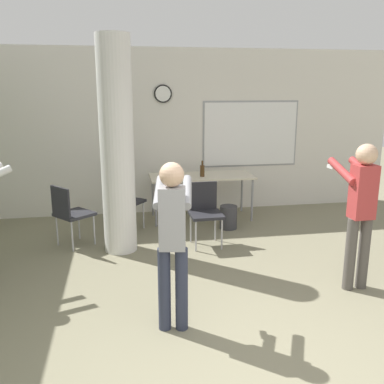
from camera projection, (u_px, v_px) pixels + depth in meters
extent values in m
cube|color=silver|center=(172.00, 132.00, 7.39)|extent=(8.00, 0.12, 2.80)
cylinder|color=black|center=(163.00, 94.00, 7.14)|extent=(0.30, 0.03, 0.30)
cylinder|color=white|center=(163.00, 94.00, 7.13)|extent=(0.26, 0.01, 0.25)
cube|color=#99999E|center=(250.00, 134.00, 7.58)|extent=(1.73, 0.01, 1.16)
cube|color=white|center=(251.00, 134.00, 7.57)|extent=(1.67, 0.02, 1.10)
cylinder|color=white|center=(117.00, 148.00, 5.51)|extent=(0.43, 0.43, 2.80)
cube|color=beige|center=(201.00, 176.00, 7.06)|extent=(1.70, 0.72, 0.03)
cylinder|color=gray|center=(156.00, 205.00, 6.73)|extent=(0.04, 0.04, 0.71)
cylinder|color=gray|center=(252.00, 200.00, 7.00)|extent=(0.04, 0.04, 0.71)
cylinder|color=gray|center=(153.00, 196.00, 7.30)|extent=(0.04, 0.04, 0.71)
cylinder|color=gray|center=(242.00, 192.00, 7.57)|extent=(0.04, 0.04, 0.71)
cylinder|color=#4C3319|center=(202.00, 171.00, 6.94)|extent=(0.07, 0.07, 0.18)
cylinder|color=#4C3319|center=(202.00, 163.00, 6.91)|extent=(0.03, 0.03, 0.08)
cylinder|color=#38383D|center=(228.00, 217.00, 6.67)|extent=(0.27, 0.27, 0.36)
cube|color=#232328|center=(206.00, 215.00, 5.88)|extent=(0.45, 0.45, 0.04)
cube|color=#232328|center=(203.00, 196.00, 6.02)|extent=(0.40, 0.04, 0.40)
cylinder|color=#B7B7BC|center=(196.00, 236.00, 5.73)|extent=(0.02, 0.02, 0.43)
cylinder|color=#B7B7BC|center=(222.00, 234.00, 5.80)|extent=(0.02, 0.02, 0.43)
cylinder|color=#B7B7BC|center=(191.00, 228.00, 6.07)|extent=(0.02, 0.02, 0.43)
cylinder|color=#B7B7BC|center=(215.00, 226.00, 6.14)|extent=(0.02, 0.02, 0.43)
cube|color=#232328|center=(127.00, 202.00, 6.54)|extent=(0.62, 0.62, 0.04)
cube|color=#232328|center=(118.00, 191.00, 6.32)|extent=(0.33, 0.27, 0.40)
cylinder|color=#B7B7BC|center=(144.00, 215.00, 6.67)|extent=(0.02, 0.02, 0.43)
cylinder|color=#B7B7BC|center=(125.00, 212.00, 6.84)|extent=(0.02, 0.02, 0.43)
cylinder|color=#B7B7BC|center=(130.00, 221.00, 6.36)|extent=(0.02, 0.02, 0.43)
cylinder|color=#B7B7BC|center=(111.00, 218.00, 6.53)|extent=(0.02, 0.02, 0.43)
cube|color=#232328|center=(75.00, 214.00, 5.90)|extent=(0.62, 0.62, 0.04)
cube|color=#232328|center=(61.00, 202.00, 5.70)|extent=(0.28, 0.32, 0.40)
cylinder|color=#B7B7BC|center=(94.00, 230.00, 5.98)|extent=(0.02, 0.02, 0.43)
cylinder|color=#B7B7BC|center=(79.00, 225.00, 6.21)|extent=(0.02, 0.02, 0.43)
cylinder|color=#B7B7BC|center=(72.00, 236.00, 5.71)|extent=(0.02, 0.02, 0.43)
cylinder|color=#B7B7BC|center=(57.00, 231.00, 5.94)|extent=(0.02, 0.02, 0.43)
cylinder|color=#2D3347|center=(182.00, 289.00, 3.84)|extent=(0.11, 0.11, 0.78)
cylinder|color=#2D3347|center=(164.00, 289.00, 3.84)|extent=(0.11, 0.11, 0.78)
cube|color=#99999E|center=(172.00, 218.00, 3.68)|extent=(0.26, 0.22, 0.55)
sphere|color=#D8AD8C|center=(172.00, 175.00, 3.59)|extent=(0.21, 0.21, 0.21)
cylinder|color=#99999E|center=(187.00, 192.00, 3.85)|extent=(0.17, 0.50, 0.22)
cylinder|color=#99999E|center=(159.00, 192.00, 3.85)|extent=(0.17, 0.50, 0.22)
cube|color=white|center=(161.00, 186.00, 4.07)|extent=(0.06, 0.13, 0.04)
cylinder|color=#514C47|center=(364.00, 253.00, 4.64)|extent=(0.12, 0.12, 0.81)
cylinder|color=#514C47|center=(350.00, 254.00, 4.61)|extent=(0.12, 0.12, 0.81)
cube|color=#B23838|center=(363.00, 192.00, 4.46)|extent=(0.24, 0.19, 0.57)
sphere|color=#D8AD8C|center=(367.00, 154.00, 4.37)|extent=(0.22, 0.22, 0.22)
cylinder|color=#B23838|center=(363.00, 170.00, 4.66)|extent=(0.10, 0.51, 0.23)
cylinder|color=#B23838|center=(342.00, 171.00, 4.61)|extent=(0.10, 0.51, 0.23)
cube|color=white|center=(331.00, 167.00, 4.83)|extent=(0.04, 0.13, 0.04)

